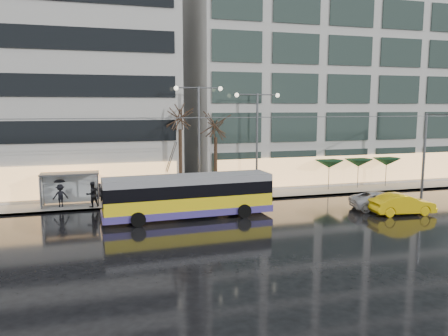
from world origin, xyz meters
name	(u,v)px	position (x,y,z in m)	size (l,w,h in m)	color
ground	(207,239)	(0.00, 0.00, 0.00)	(140.00, 140.00, 0.00)	black
sidewalk	(191,191)	(2.00, 14.00, 0.07)	(80.00, 10.00, 0.15)	gray
kerb	(204,203)	(2.00, 9.05, 0.07)	(80.00, 0.10, 0.15)	slate
building_right	(336,59)	(19.00, 19.00, 12.65)	(32.00, 14.00, 25.00)	#B6B4AE
trolleybus	(189,197)	(-0.06, 4.98, 1.44)	(11.57, 4.62, 5.32)	yellow
catenary	(194,152)	(1.00, 7.94, 4.25)	(42.24, 5.12, 7.00)	#595B60
bus_shelter	(65,182)	(-8.38, 10.69, 1.96)	(4.20, 1.60, 2.51)	#595B60
street_lamp_near	(199,126)	(2.00, 10.80, 5.99)	(3.96, 0.36, 9.03)	#595B60
street_lamp_far	(257,129)	(7.00, 10.80, 5.71)	(3.96, 0.36, 8.53)	#595B60
tree_a	(180,113)	(0.50, 11.00, 7.09)	(3.20, 3.20, 8.40)	black
tree_b	(216,121)	(3.50, 11.20, 6.40)	(3.20, 3.20, 7.70)	black
parasol_a	(329,164)	(14.00, 11.00, 2.45)	(2.50, 2.50, 2.65)	#595B60
parasol_b	(358,163)	(17.00, 11.00, 2.45)	(2.50, 2.50, 2.65)	#595B60
parasol_c	(386,162)	(20.00, 11.00, 2.45)	(2.50, 2.50, 2.65)	#595B60
taxi_b	(402,204)	(14.63, 1.78, 0.74)	(1.57, 4.50, 1.48)	yellow
sedan_silver	(383,201)	(14.20, 3.40, 0.66)	(2.18, 4.72, 1.31)	silver
pedestrian_a	(99,184)	(-5.90, 10.98, 1.63)	(1.18, 1.19, 2.19)	black
pedestrian_b	(92,194)	(-6.44, 9.57, 1.10)	(1.14, 1.05, 1.90)	black
pedestrian_c	(60,192)	(-8.72, 10.32, 1.26)	(1.20, 0.97, 2.11)	black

